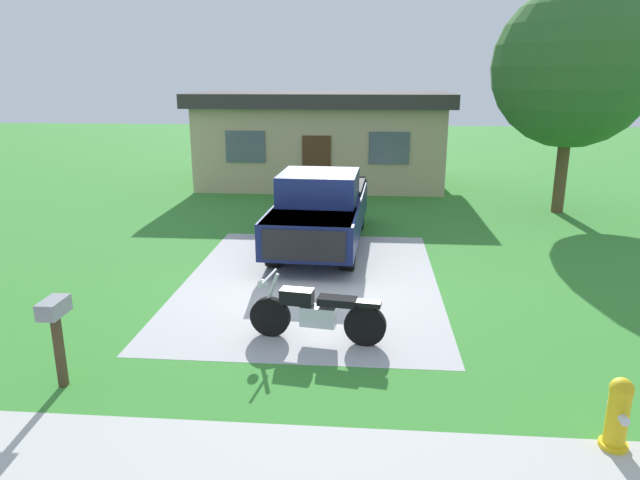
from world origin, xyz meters
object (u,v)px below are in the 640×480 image
object	(u,v)px
motorcycle	(316,313)
shade_tree	(573,67)
pickup_truck	(321,207)
neighbor_house	(322,137)
fire_hydrant	(618,414)
mailbox	(55,320)

from	to	relation	value
motorcycle	shade_tree	distance (m)	12.43
pickup_truck	neighbor_house	distance (m)	8.86
fire_hydrant	mailbox	xyz separation A→B (m)	(-6.94, 0.79, 0.55)
fire_hydrant	shade_tree	distance (m)	13.20
pickup_truck	neighbor_house	xyz separation A→B (m)	(-0.67, 8.79, 0.84)
motorcycle	fire_hydrant	xyz separation A→B (m)	(3.63, -2.49, -0.05)
motorcycle	mailbox	size ratio (longest dim) A/B	1.75
fire_hydrant	neighbor_house	xyz separation A→B (m)	(-4.66, 16.76, 1.36)
mailbox	neighbor_house	xyz separation A→B (m)	(2.28, 15.97, 0.81)
pickup_truck	shade_tree	world-z (taller)	shade_tree
pickup_truck	mailbox	size ratio (longest dim) A/B	4.53
motorcycle	mailbox	world-z (taller)	mailbox
motorcycle	pickup_truck	xyz separation A→B (m)	(-0.35, 5.47, 0.48)
pickup_truck	mailbox	xyz separation A→B (m)	(-2.96, -7.18, 0.03)
fire_hydrant	motorcycle	bearing A→B (deg)	145.51
neighbor_house	shade_tree	bearing A→B (deg)	-30.39
motorcycle	shade_tree	bearing A→B (deg)	55.43
motorcycle	shade_tree	world-z (taller)	shade_tree
fire_hydrant	shade_tree	xyz separation A→B (m)	(3.07, 12.22, 3.91)
pickup_truck	mailbox	world-z (taller)	pickup_truck
pickup_truck	fire_hydrant	size ratio (longest dim) A/B	6.56
neighbor_house	mailbox	bearing A→B (deg)	-98.13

